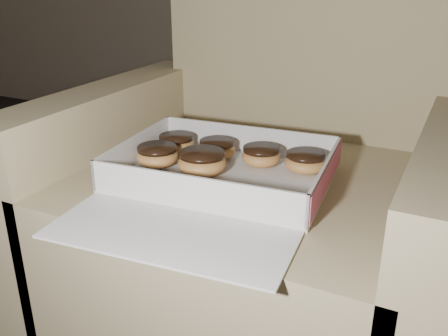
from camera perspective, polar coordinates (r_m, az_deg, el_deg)
name	(u,v)px	position (r m, az deg, el deg)	size (l,w,h in m)	color
armchair	(260,210)	(1.25, 4.13, -4.84)	(0.96, 0.81, 1.00)	tan
bakery_box	(217,182)	(1.05, -0.76, -1.62)	(0.49, 0.56, 0.07)	silver
donut_a	(217,149)	(1.18, -0.82, 2.23)	(0.09, 0.09, 0.04)	#C08C43
donut_b	(305,162)	(1.12, 9.28, 0.71)	(0.09, 0.09, 0.05)	#C08C43
donut_c	(157,155)	(1.15, -7.63, 1.44)	(0.10, 0.10, 0.05)	#C08C43
donut_d	(202,162)	(1.09, -2.52, 0.67)	(0.11, 0.11, 0.05)	#C08C43
donut_e	(261,156)	(1.14, 4.27, 1.43)	(0.09, 0.09, 0.04)	#C08C43
donut_f	(176,143)	(1.22, -5.46, 2.83)	(0.09, 0.09, 0.04)	#C08C43
crumb_a	(160,170)	(1.12, -7.30, -0.25)	(0.01, 0.01, 0.00)	black
crumb_b	(118,187)	(1.06, -11.98, -2.12)	(0.01, 0.01, 0.00)	black
crumb_c	(288,200)	(0.99, 7.33, -3.59)	(0.01, 0.01, 0.00)	black
crumb_d	(165,176)	(1.09, -6.81, -0.94)	(0.01, 0.01, 0.00)	black
crumb_e	(150,190)	(1.03, -8.46, -2.52)	(0.01, 0.01, 0.00)	black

